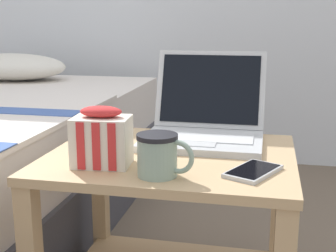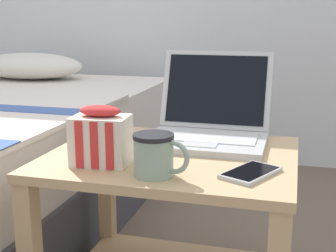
{
  "view_description": "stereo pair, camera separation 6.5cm",
  "coord_description": "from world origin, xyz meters",
  "px_view_note": "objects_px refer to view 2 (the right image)",
  "views": [
    {
      "loc": [
        0.23,
        -1.12,
        0.83
      ],
      "look_at": [
        0.0,
        -0.04,
        0.58
      ],
      "focal_mm": 50.0,
      "sensor_mm": 36.0,
      "label": 1
    },
    {
      "loc": [
        0.3,
        -1.1,
        0.83
      ],
      "look_at": [
        0.0,
        -0.04,
        0.58
      ],
      "focal_mm": 50.0,
      "sensor_mm": 36.0,
      "label": 2
    }
  ],
  "objects_px": {
    "laptop": "(208,123)",
    "mug_front_left": "(155,153)",
    "cell_phone": "(251,173)",
    "snack_bag": "(101,138)"
  },
  "relations": [
    {
      "from": "laptop",
      "to": "cell_phone",
      "type": "bearing_deg",
      "value": -61.61
    },
    {
      "from": "laptop",
      "to": "mug_front_left",
      "type": "bearing_deg",
      "value": -99.36
    },
    {
      "from": "snack_bag",
      "to": "cell_phone",
      "type": "distance_m",
      "value": 0.35
    },
    {
      "from": "mug_front_left",
      "to": "snack_bag",
      "type": "height_order",
      "value": "snack_bag"
    },
    {
      "from": "laptop",
      "to": "mug_front_left",
      "type": "distance_m",
      "value": 0.34
    },
    {
      "from": "laptop",
      "to": "mug_front_left",
      "type": "height_order",
      "value": "laptop"
    },
    {
      "from": "mug_front_left",
      "to": "snack_bag",
      "type": "xyz_separation_m",
      "value": [
        -0.15,
        0.05,
        0.01
      ]
    },
    {
      "from": "snack_bag",
      "to": "cell_phone",
      "type": "relative_size",
      "value": 0.87
    },
    {
      "from": "laptop",
      "to": "snack_bag",
      "type": "distance_m",
      "value": 0.35
    },
    {
      "from": "mug_front_left",
      "to": "cell_phone",
      "type": "relative_size",
      "value": 0.8
    }
  ]
}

